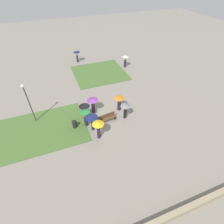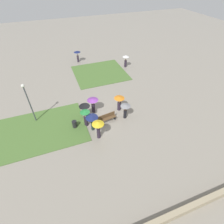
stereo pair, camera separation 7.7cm
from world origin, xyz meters
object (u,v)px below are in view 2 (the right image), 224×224
(crowd_person_orange, at_px, (119,101))
(lone_walker_far_path, at_px, (126,59))
(crowd_person_green, at_px, (85,115))
(crowd_person_purple, at_px, (93,103))
(lamp_post, at_px, (28,99))
(crowd_person_black, at_px, (85,109))
(crowd_person_yellow, at_px, (98,126))
(park_bench, at_px, (106,118))
(trash_bin, at_px, (75,124))
(lone_walker_mid_plaza, at_px, (77,54))
(crowd_person_navy, at_px, (92,119))
(crowd_person_grey, at_px, (125,108))

(crowd_person_orange, relative_size, lone_walker_far_path, 0.95)
(crowd_person_green, distance_m, crowd_person_purple, 2.16)
(crowd_person_green, xyz_separation_m, crowd_person_purple, (1.25, 1.76, -0.05))
(lamp_post, bearing_deg, crowd_person_black, -16.98)
(crowd_person_yellow, bearing_deg, crowd_person_black, 97.49)
(park_bench, xyz_separation_m, trash_bin, (-3.22, 0.30, -0.08))
(lone_walker_mid_plaza, bearing_deg, crowd_person_navy, -81.37)
(trash_bin, xyz_separation_m, crowd_person_grey, (5.23, -0.42, 0.83))
(crowd_person_orange, relative_size, crowd_person_black, 0.95)
(crowd_person_navy, height_order, crowd_person_green, crowd_person_green)
(lamp_post, relative_size, crowd_person_navy, 2.42)
(lamp_post, bearing_deg, trash_bin, -33.21)
(park_bench, distance_m, crowd_person_yellow, 2.49)
(lone_walker_mid_plaza, bearing_deg, lone_walker_far_path, -18.20)
(crowd_person_yellow, distance_m, crowd_person_black, 2.99)
(park_bench, bearing_deg, lone_walker_far_path, 48.95)
(trash_bin, relative_size, crowd_person_orange, 0.45)
(crowd_person_black, height_order, lone_walker_far_path, same)
(crowd_person_navy, bearing_deg, crowd_person_orange, 61.10)
(crowd_person_black, xyz_separation_m, lone_walker_far_path, (8.73, 9.51, -0.10))
(crowd_person_grey, bearing_deg, park_bench, -173.57)
(crowd_person_green, bearing_deg, crowd_person_black, 27.27)
(crowd_person_black, bearing_deg, park_bench, 24.75)
(lamp_post, relative_size, lone_walker_far_path, 2.37)
(crowd_person_grey, height_order, crowd_person_black, crowd_person_black)
(crowd_person_purple, bearing_deg, lone_walker_mid_plaza, 127.56)
(crowd_person_green, bearing_deg, park_bench, -57.82)
(park_bench, relative_size, crowd_person_navy, 1.12)
(park_bench, height_order, lone_walker_far_path, lone_walker_far_path)
(crowd_person_grey, bearing_deg, crowd_person_green, -174.64)
(lamp_post, distance_m, lone_walker_mid_plaza, 14.37)
(park_bench, bearing_deg, crowd_person_navy, -167.71)
(crowd_person_navy, relative_size, lone_walker_mid_plaza, 1.00)
(lamp_post, bearing_deg, crowd_person_purple, -6.53)
(crowd_person_green, relative_size, crowd_person_purple, 1.10)
(trash_bin, relative_size, crowd_person_grey, 0.46)
(crowd_person_orange, distance_m, crowd_person_green, 4.13)
(crowd_person_orange, distance_m, crowd_person_yellow, 4.53)
(park_bench, relative_size, crowd_person_black, 1.10)
(crowd_person_orange, height_order, crowd_person_yellow, crowd_person_yellow)
(crowd_person_purple, bearing_deg, crowd_person_black, -100.26)
(crowd_person_navy, xyz_separation_m, crowd_person_orange, (3.54, 1.91, -0.22))
(lone_walker_far_path, bearing_deg, crowd_person_green, 159.15)
(crowd_person_grey, bearing_deg, lamp_post, 172.53)
(trash_bin, distance_m, crowd_person_yellow, 2.99)
(lamp_post, bearing_deg, lone_walker_far_path, 30.42)
(crowd_person_yellow, height_order, lone_walker_mid_plaza, crowd_person_yellow)
(crowd_person_navy, height_order, lone_walker_mid_plaza, lone_walker_mid_plaza)
(crowd_person_green, bearing_deg, lamp_post, 100.57)
(crowd_person_green, height_order, lone_walker_mid_plaza, crowd_person_green)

